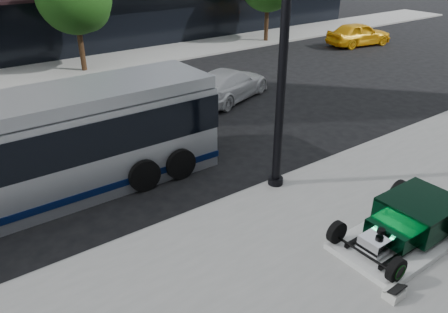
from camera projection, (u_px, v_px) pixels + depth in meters
ground at (200, 168)px, 13.87m from camera, size 120.00×120.00×0.00m
sidewalk_far at (61, 70)px, 23.96m from camera, size 70.00×4.00×0.12m
display_plinth at (402, 238)px, 10.33m from camera, size 3.40×1.80×0.15m
hot_rod at (414, 216)px, 10.28m from camera, size 3.22×2.00×0.81m
info_plaque at (394, 293)px, 8.68m from camera, size 0.41×0.31×0.31m
lamppost at (283, 59)px, 11.13m from camera, size 0.44×0.44×7.96m
white_sedan at (228, 84)px, 19.54m from camera, size 5.12×3.47×1.38m
yellow_taxi at (359, 34)px, 29.29m from camera, size 4.76×2.55×1.54m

